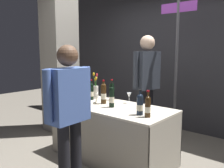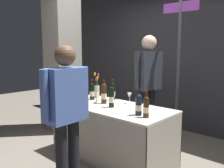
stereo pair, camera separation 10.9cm
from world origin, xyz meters
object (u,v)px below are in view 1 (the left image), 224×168
at_px(featured_wine_bottle, 81,95).
at_px(display_bottle_0, 112,91).
at_px(tasting_table, 112,122).
at_px(vendor_presenter, 147,78).
at_px(concrete_pillar, 59,46).
at_px(wine_glass_near_vendor, 129,96).
at_px(taster_foreground_right, 69,107).
at_px(flower_vase, 96,89).
at_px(booth_signpost, 176,58).

xyz_separation_m(featured_wine_bottle, display_bottle_0, (0.08, 0.55, -0.01)).
xyz_separation_m(tasting_table, vendor_presenter, (-0.01, 0.88, 0.52)).
distance_m(concrete_pillar, wine_glass_near_vendor, 1.75).
height_order(wine_glass_near_vendor, taster_foreground_right, taster_foreground_right).
xyz_separation_m(flower_vase, booth_signpost, (0.90, 0.92, 0.49)).
bearing_deg(flower_vase, tasting_table, -23.69).
bearing_deg(display_bottle_0, wine_glass_near_vendor, 0.79).
xyz_separation_m(display_bottle_0, taster_foreground_right, (0.44, -1.18, 0.04)).
xyz_separation_m(flower_vase, vendor_presenter, (0.53, 0.64, 0.16)).
bearing_deg(flower_vase, taster_foreground_right, -57.18).
distance_m(concrete_pillar, flower_vase, 1.20).
relative_size(flower_vase, taster_foreground_right, 0.26).
height_order(concrete_pillar, vendor_presenter, concrete_pillar).
relative_size(featured_wine_bottle, display_bottle_0, 1.06).
height_order(flower_vase, vendor_presenter, vendor_presenter).
xyz_separation_m(concrete_pillar, vendor_presenter, (1.51, 0.57, -0.52)).
relative_size(vendor_presenter, taster_foreground_right, 1.12).
relative_size(tasting_table, display_bottle_0, 5.23).
bearing_deg(vendor_presenter, flower_vase, -30.21).
height_order(featured_wine_bottle, display_bottle_0, featured_wine_bottle).
xyz_separation_m(tasting_table, flower_vase, (-0.54, 0.24, 0.36)).
height_order(display_bottle_0, vendor_presenter, vendor_presenter).
relative_size(display_bottle_0, flower_vase, 0.78).
relative_size(display_bottle_0, taster_foreground_right, 0.21).
bearing_deg(display_bottle_0, featured_wine_bottle, -98.40).
bearing_deg(featured_wine_bottle, flower_vase, 113.00).
height_order(tasting_table, wine_glass_near_vendor, wine_glass_near_vendor).
distance_m(display_bottle_0, vendor_presenter, 0.66).
bearing_deg(tasting_table, display_bottle_0, 131.13).
relative_size(tasting_table, vendor_presenter, 0.96).
bearing_deg(flower_vase, concrete_pillar, 175.78).
distance_m(featured_wine_bottle, display_bottle_0, 0.55).
bearing_deg(concrete_pillar, wine_glass_near_vendor, -0.63).
relative_size(concrete_pillar, booth_signpost, 1.39).
bearing_deg(booth_signpost, featured_wine_bottle, -116.16).
relative_size(taster_foreground_right, booth_signpost, 0.69).
bearing_deg(vendor_presenter, wine_glass_near_vendor, 17.30).
distance_m(featured_wine_bottle, taster_foreground_right, 0.82).
xyz_separation_m(featured_wine_bottle, taster_foreground_right, (0.52, -0.63, 0.03)).
bearing_deg(concrete_pillar, vendor_presenter, 20.58).
height_order(wine_glass_near_vendor, flower_vase, flower_vase).
relative_size(display_bottle_0, vendor_presenter, 0.18).
xyz_separation_m(wine_glass_near_vendor, flower_vase, (-0.61, -0.05, 0.03)).
height_order(display_bottle_0, flower_vase, flower_vase).
height_order(tasting_table, taster_foreground_right, taster_foreground_right).
xyz_separation_m(taster_foreground_right, booth_signpost, (0.18, 2.04, 0.45)).
height_order(tasting_table, booth_signpost, booth_signpost).
bearing_deg(featured_wine_bottle, wine_glass_near_vendor, 53.82).
bearing_deg(taster_foreground_right, concrete_pillar, 53.10).
xyz_separation_m(tasting_table, booth_signpost, (0.36, 1.15, 0.85)).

